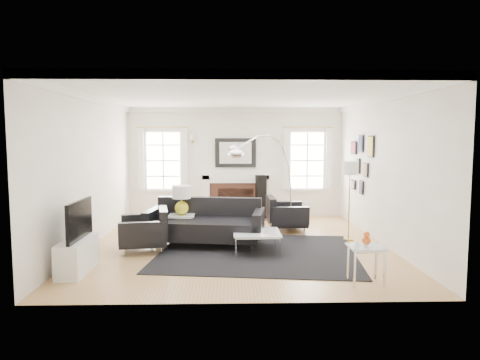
{
  "coord_description": "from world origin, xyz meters",
  "views": [
    {
      "loc": [
        -0.17,
        -8.04,
        1.99
      ],
      "look_at": [
        0.05,
        0.3,
        1.2
      ],
      "focal_mm": 32.0,
      "sensor_mm": 36.0,
      "label": 1
    }
  ],
  "objects_px": {
    "sofa": "(206,224)",
    "gourd_lamp": "(182,198)",
    "fireplace": "(236,196)",
    "armchair_left": "(147,231)",
    "armchair_right": "(284,215)",
    "coffee_table": "(257,234)",
    "arc_floor_lamp": "(265,178)"
  },
  "relations": [
    {
      "from": "armchair_left",
      "to": "arc_floor_lamp",
      "type": "distance_m",
      "value": 2.77
    },
    {
      "from": "arc_floor_lamp",
      "to": "gourd_lamp",
      "type": "bearing_deg",
      "value": -153.57
    },
    {
      "from": "sofa",
      "to": "gourd_lamp",
      "type": "height_order",
      "value": "gourd_lamp"
    },
    {
      "from": "fireplace",
      "to": "gourd_lamp",
      "type": "bearing_deg",
      "value": -112.04
    },
    {
      "from": "armchair_left",
      "to": "coffee_table",
      "type": "height_order",
      "value": "armchair_left"
    },
    {
      "from": "coffee_table",
      "to": "gourd_lamp",
      "type": "relative_size",
      "value": 1.44
    },
    {
      "from": "sofa",
      "to": "gourd_lamp",
      "type": "distance_m",
      "value": 0.7
    },
    {
      "from": "fireplace",
      "to": "arc_floor_lamp",
      "type": "height_order",
      "value": "arc_floor_lamp"
    },
    {
      "from": "fireplace",
      "to": "gourd_lamp",
      "type": "xyz_separation_m",
      "value": [
        -1.08,
        -2.67,
        0.33
      ]
    },
    {
      "from": "armchair_left",
      "to": "arc_floor_lamp",
      "type": "relative_size",
      "value": 0.48
    },
    {
      "from": "armchair_right",
      "to": "coffee_table",
      "type": "bearing_deg",
      "value": -112.14
    },
    {
      "from": "sofa",
      "to": "fireplace",
      "type": "bearing_deg",
      "value": 77.86
    },
    {
      "from": "armchair_left",
      "to": "sofa",
      "type": "bearing_deg",
      "value": 21.36
    },
    {
      "from": "sofa",
      "to": "gourd_lamp",
      "type": "xyz_separation_m",
      "value": [
        -0.48,
        0.15,
        0.49
      ]
    },
    {
      "from": "sofa",
      "to": "arc_floor_lamp",
      "type": "distance_m",
      "value": 1.74
    },
    {
      "from": "sofa",
      "to": "armchair_right",
      "type": "distance_m",
      "value": 2.02
    },
    {
      "from": "armchair_left",
      "to": "armchair_right",
      "type": "bearing_deg",
      "value": 30.52
    },
    {
      "from": "arc_floor_lamp",
      "to": "fireplace",
      "type": "bearing_deg",
      "value": 108.02
    },
    {
      "from": "sofa",
      "to": "armchair_right",
      "type": "bearing_deg",
      "value": 35.59
    },
    {
      "from": "arc_floor_lamp",
      "to": "armchair_left",
      "type": "bearing_deg",
      "value": -148.27
    },
    {
      "from": "sofa",
      "to": "armchair_right",
      "type": "height_order",
      "value": "sofa"
    },
    {
      "from": "coffee_table",
      "to": "gourd_lamp",
      "type": "height_order",
      "value": "gourd_lamp"
    },
    {
      "from": "sofa",
      "to": "gourd_lamp",
      "type": "relative_size",
      "value": 4.03
    },
    {
      "from": "fireplace",
      "to": "coffee_table",
      "type": "relative_size",
      "value": 2.07
    },
    {
      "from": "sofa",
      "to": "armchair_left",
      "type": "bearing_deg",
      "value": -158.64
    },
    {
      "from": "coffee_table",
      "to": "fireplace",
      "type": "bearing_deg",
      "value": 95.3
    },
    {
      "from": "fireplace",
      "to": "sofa",
      "type": "bearing_deg",
      "value": -102.14
    },
    {
      "from": "gourd_lamp",
      "to": "sofa",
      "type": "bearing_deg",
      "value": -17.22
    },
    {
      "from": "sofa",
      "to": "gourd_lamp",
      "type": "bearing_deg",
      "value": 162.78
    },
    {
      "from": "armchair_left",
      "to": "gourd_lamp",
      "type": "height_order",
      "value": "gourd_lamp"
    },
    {
      "from": "armchair_right",
      "to": "arc_floor_lamp",
      "type": "xyz_separation_m",
      "value": [
        -0.44,
        -0.19,
        0.83
      ]
    },
    {
      "from": "fireplace",
      "to": "armchair_left",
      "type": "distance_m",
      "value": 3.63
    }
  ]
}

